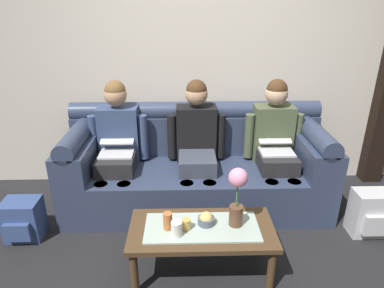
{
  "coord_description": "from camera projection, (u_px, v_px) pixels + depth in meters",
  "views": [
    {
      "loc": [
        -0.12,
        -1.82,
        1.91
      ],
      "look_at": [
        -0.05,
        0.9,
        0.74
      ],
      "focal_mm": 31.91,
      "sensor_mm": 36.0,
      "label": 1
    }
  ],
  "objects": [
    {
      "name": "back_wall_patterned",
      "position": [
        195.0,
        47.0,
        3.42
      ],
      "size": [
        6.0,
        0.12,
        2.9
      ],
      "primitive_type": "cube",
      "color": "beige",
      "rests_on": "ground_plane"
    },
    {
      "name": "couch",
      "position": [
        196.0,
        168.0,
        3.36
      ],
      "size": [
        2.47,
        0.88,
        0.96
      ],
      "color": "#2D3851",
      "rests_on": "ground_plane"
    },
    {
      "name": "person_left",
      "position": [
        118.0,
        141.0,
        3.22
      ],
      "size": [
        0.56,
        0.67,
        1.22
      ],
      "color": "#232326",
      "rests_on": "ground_plane"
    },
    {
      "name": "person_middle",
      "position": [
        197.0,
        141.0,
        3.24
      ],
      "size": [
        0.56,
        0.67,
        1.22
      ],
      "color": "#383D4C",
      "rests_on": "ground_plane"
    },
    {
      "name": "person_right",
      "position": [
        275.0,
        140.0,
        3.26
      ],
      "size": [
        0.56,
        0.67,
        1.22
      ],
      "color": "#232326",
      "rests_on": "ground_plane"
    },
    {
      "name": "coffee_table",
      "position": [
        202.0,
        234.0,
        2.45
      ],
      "size": [
        1.04,
        0.5,
        0.41
      ],
      "color": "#47331E",
      "rests_on": "ground_plane"
    },
    {
      "name": "flower_vase",
      "position": [
        237.0,
        193.0,
        2.34
      ],
      "size": [
        0.13,
        0.13,
        0.45
      ],
      "color": "brown",
      "rests_on": "coffee_table"
    },
    {
      "name": "snack_bowl",
      "position": [
        206.0,
        219.0,
        2.44
      ],
      "size": [
        0.12,
        0.12,
        0.1
      ],
      "color": "#4C5666",
      "rests_on": "coffee_table"
    },
    {
      "name": "cup_near_left",
      "position": [
        186.0,
        224.0,
        2.38
      ],
      "size": [
        0.06,
        0.06,
        0.08
      ],
      "primitive_type": "cylinder",
      "color": "gold",
      "rests_on": "coffee_table"
    },
    {
      "name": "cup_near_right",
      "position": [
        168.0,
        221.0,
        2.38
      ],
      "size": [
        0.06,
        0.06,
        0.13
      ],
      "primitive_type": "cylinder",
      "color": "#B26633",
      "rests_on": "coffee_table"
    },
    {
      "name": "cup_far_center",
      "position": [
        176.0,
        229.0,
        2.31
      ],
      "size": [
        0.08,
        0.08,
        0.11
      ],
      "primitive_type": "cylinder",
      "color": "white",
      "rests_on": "coffee_table"
    },
    {
      "name": "backpack_right",
      "position": [
        372.0,
        214.0,
        2.93
      ],
      "size": [
        0.35,
        0.25,
        0.41
      ],
      "color": "#B7B7BC",
      "rests_on": "ground_plane"
    },
    {
      "name": "backpack_left",
      "position": [
        23.0,
        220.0,
        2.89
      ],
      "size": [
        0.3,
        0.27,
        0.35
      ],
      "color": "#33477A",
      "rests_on": "ground_plane"
    }
  ]
}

